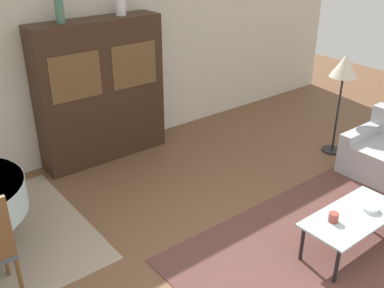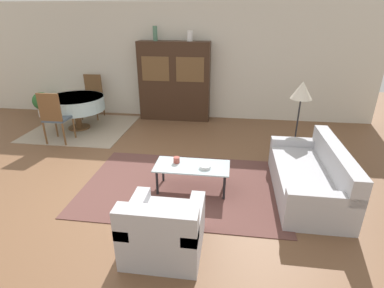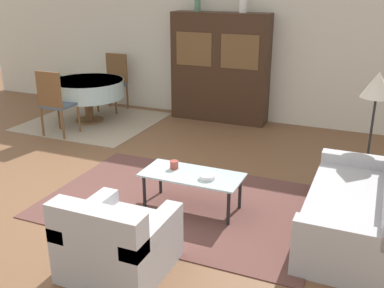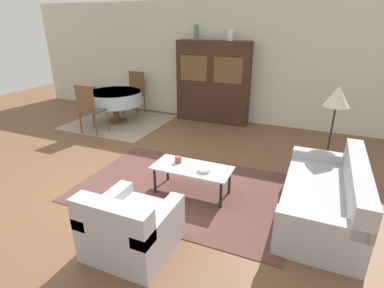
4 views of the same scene
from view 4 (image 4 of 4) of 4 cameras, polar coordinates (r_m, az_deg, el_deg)
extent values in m
plane|color=brown|center=(4.69, -13.54, -6.94)|extent=(14.00, 14.00, 0.00)
cube|color=beige|center=(7.37, 2.74, 15.35)|extent=(10.00, 0.06, 2.70)
cube|color=brown|center=(4.38, -1.31, -8.41)|extent=(3.01, 2.02, 0.01)
cube|color=gray|center=(7.40, -13.59, 4.09)|extent=(2.13, 2.02, 0.01)
cube|color=#B2B2B7|center=(4.03, 23.24, -10.14)|extent=(0.87, 1.81, 0.41)
cube|color=#B2B2B7|center=(3.88, 29.01, -6.06)|extent=(0.20, 1.81, 0.35)
cube|color=#B2B2B7|center=(3.19, 23.57, -13.67)|extent=(0.87, 0.16, 0.12)
cube|color=#B2B2B7|center=(4.65, 24.00, -2.16)|extent=(0.87, 0.16, 0.12)
cube|color=#B2B2B7|center=(3.33, -11.10, -16.08)|extent=(0.82, 0.82, 0.40)
cube|color=#B2B2B7|center=(2.92, -15.07, -13.71)|extent=(0.82, 0.20, 0.33)
cube|color=#B2B2B7|center=(3.35, -16.23, -10.87)|extent=(0.16, 0.82, 0.12)
cube|color=#B2B2B7|center=(3.02, -6.11, -13.98)|extent=(0.16, 0.82, 0.12)
cylinder|color=black|center=(4.22, -7.10, -6.87)|extent=(0.04, 0.04, 0.38)
cylinder|color=black|center=(3.87, 5.50, -9.63)|extent=(0.04, 0.04, 0.38)
cylinder|color=black|center=(4.51, -4.67, -4.71)|extent=(0.04, 0.04, 0.38)
cylinder|color=black|center=(4.19, 7.14, -7.04)|extent=(0.04, 0.04, 0.38)
cube|color=silver|center=(4.08, 0.00, -4.56)|extent=(1.08, 0.50, 0.02)
cube|color=#382316|center=(7.12, 4.00, 11.63)|extent=(1.69, 0.39, 1.85)
cube|color=brown|center=(7.03, 0.29, 14.22)|extent=(0.64, 0.01, 0.56)
cube|color=brown|center=(6.75, 6.84, 13.74)|extent=(0.64, 0.01, 0.56)
cylinder|color=brown|center=(7.43, -14.09, 4.29)|extent=(0.48, 0.48, 0.03)
cylinder|color=brown|center=(7.38, -14.23, 5.76)|extent=(0.14, 0.14, 0.43)
cylinder|color=silver|center=(7.29, -14.50, 8.50)|extent=(1.25, 1.25, 0.30)
cylinder|color=silver|center=(7.26, -14.60, 9.53)|extent=(1.26, 1.26, 0.03)
cylinder|color=brown|center=(7.09, -18.25, 4.77)|extent=(0.04, 0.04, 0.46)
cylinder|color=brown|center=(6.83, -15.67, 4.44)|extent=(0.04, 0.04, 0.46)
cylinder|color=brown|center=(6.80, -20.44, 3.78)|extent=(0.04, 0.04, 0.46)
cylinder|color=brown|center=(6.54, -17.83, 3.40)|extent=(0.04, 0.04, 0.46)
cube|color=#475666|center=(6.74, -18.30, 6.13)|extent=(0.44, 0.44, 0.04)
cube|color=brown|center=(6.53, -19.75, 8.11)|extent=(0.44, 0.04, 0.54)
cylinder|color=brown|center=(7.70, -10.54, 6.88)|extent=(0.04, 0.04, 0.46)
cylinder|color=brown|center=(7.92, -13.00, 7.12)|extent=(0.04, 0.04, 0.46)
cylinder|color=brown|center=(8.02, -8.96, 7.61)|extent=(0.04, 0.04, 0.46)
cylinder|color=brown|center=(8.24, -11.37, 7.83)|extent=(0.04, 0.04, 0.46)
cube|color=#475666|center=(7.91, -11.10, 9.12)|extent=(0.44, 0.44, 0.04)
cube|color=brown|center=(8.01, -10.45, 11.48)|extent=(0.44, 0.04, 0.54)
cylinder|color=black|center=(5.25, 23.77, -4.85)|extent=(0.28, 0.28, 0.02)
cylinder|color=black|center=(5.04, 24.74, 0.79)|extent=(0.03, 0.03, 1.09)
cone|color=silver|center=(4.86, 26.01, 8.12)|extent=(0.36, 0.36, 0.30)
cylinder|color=#9E4238|center=(4.19, -2.67, -2.96)|extent=(0.09, 0.09, 0.09)
cylinder|color=white|center=(3.96, 2.31, -4.94)|extent=(0.16, 0.16, 0.05)
cylinder|color=#4C7A60|center=(7.15, 0.84, 20.50)|extent=(0.10, 0.10, 0.32)
cylinder|color=white|center=(6.89, 7.35, 19.89)|extent=(0.13, 0.13, 0.23)
cylinder|color=beige|center=(8.77, -18.28, 7.10)|extent=(0.27, 0.27, 0.21)
sphere|color=#2D6B33|center=(8.71, -18.51, 8.96)|extent=(0.44, 0.44, 0.44)
camera|label=1|loc=(5.08, -53.49, 21.12)|focal=42.00mm
camera|label=2|loc=(1.04, -97.21, 7.83)|focal=28.00mm
camera|label=3|loc=(0.75, -179.50, -14.30)|focal=42.00mm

